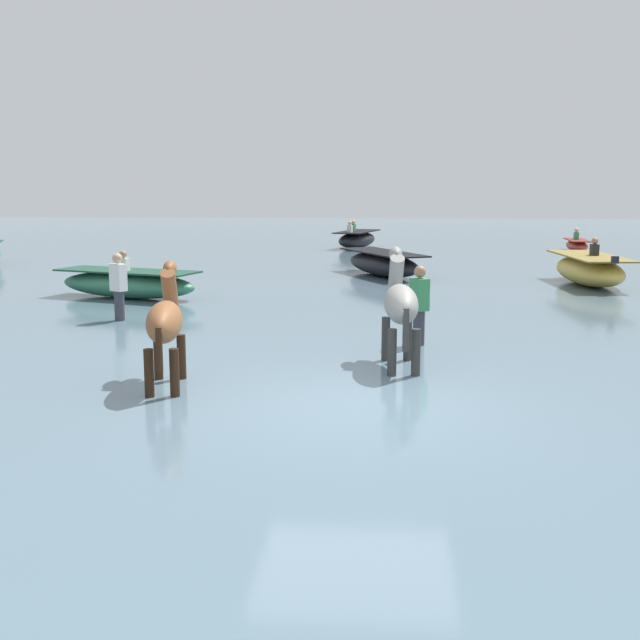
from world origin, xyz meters
name	(u,v)px	position (x,y,z in m)	size (l,w,h in m)	color
ground_plane	(356,426)	(0.00, 0.00, 0.00)	(120.00, 120.00, 0.00)	#756B56
water_surface	(371,299)	(0.00, 10.00, 0.14)	(90.00, 90.00, 0.28)	slate
horse_lead_grey	(400,306)	(0.56, 2.11, 1.19)	(0.61, 1.85, 2.01)	gray
horse_trailing_chestnut	(165,324)	(-2.58, 0.69, 1.13)	(0.67, 1.76, 1.91)	brown
boat_far_inshore	(128,284)	(-5.83, 8.77, 0.62)	(3.86, 2.20, 1.15)	#337556
boat_far_offshore	(577,245)	(8.20, 23.51, 0.52)	(0.94, 2.49, 0.95)	#BC382D
boat_distant_east	(357,239)	(-0.90, 24.36, 0.65)	(2.09, 3.57, 1.20)	black
boat_near_starboard	(383,264)	(0.27, 13.96, 0.64)	(2.85, 3.97, 0.71)	black
boat_distant_west	(589,270)	(5.86, 12.22, 0.69)	(1.68, 3.88, 1.28)	gold
person_wading_mid	(419,311)	(0.91, 3.72, 0.87)	(0.34, 0.38, 1.63)	#383842
person_spectator_far	(119,291)	(-4.95, 5.65, 0.87)	(0.38, 0.34, 1.63)	#383842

